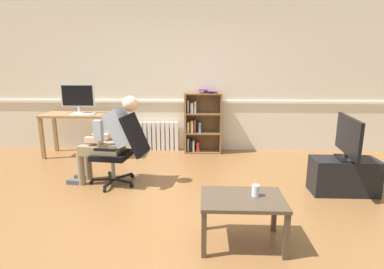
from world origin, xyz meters
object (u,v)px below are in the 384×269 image
(person_seated, at_px, (110,138))
(tv_screen, at_px, (348,137))
(computer_desk, at_px, (82,120))
(office_chair, at_px, (123,147))
(radiator, at_px, (156,136))
(tv_stand, at_px, (344,176))
(drinking_glass, at_px, (256,191))
(keyboard, at_px, (81,114))
(bookshelf, at_px, (201,123))
(coffee_table, at_px, (242,204))
(imac_monitor, at_px, (78,96))
(computer_mouse, at_px, (93,114))

(person_seated, height_order, tv_screen, person_seated)
(computer_desk, relative_size, office_chair, 1.36)
(tv_screen, bearing_deg, radiator, 60.96)
(radiator, relative_size, person_seated, 0.68)
(office_chair, relative_size, tv_stand, 1.22)
(drinking_glass, bearing_deg, computer_desk, 134.51)
(computer_desk, height_order, keyboard, keyboard)
(office_chair, bearing_deg, bookshelf, 154.82)
(radiator, bearing_deg, tv_screen, -35.42)
(bookshelf, xyz_separation_m, coffee_table, (0.41, -2.99, -0.16))
(tv_stand, height_order, drinking_glass, drinking_glass)
(drinking_glass, bearing_deg, radiator, 114.15)
(tv_screen, bearing_deg, imac_monitor, 74.70)
(computer_mouse, xyz_separation_m, office_chair, (0.81, -1.22, -0.25))
(computer_desk, height_order, person_seated, person_seated)
(keyboard, relative_size, bookshelf, 0.31)
(imac_monitor, xyz_separation_m, bookshelf, (2.17, 0.21, -0.50))
(keyboard, distance_m, computer_mouse, 0.22)
(bookshelf, distance_m, person_seated, 2.01)
(radiator, xyz_separation_m, tv_screen, (2.68, -1.90, 0.46))
(tv_stand, bearing_deg, imac_monitor, 158.31)
(computer_mouse, distance_m, radiator, 1.22)
(computer_desk, bearing_deg, person_seated, -55.91)
(computer_desk, height_order, office_chair, office_chair)
(computer_mouse, xyz_separation_m, tv_screen, (3.67, -1.39, -0.04))
(radiator, bearing_deg, computer_desk, -162.64)
(computer_mouse, relative_size, drinking_glass, 0.95)
(tv_stand, bearing_deg, bookshelf, 135.41)
(computer_mouse, relative_size, tv_stand, 0.12)
(office_chair, relative_size, tv_screen, 1.19)
(person_seated, relative_size, tv_screen, 1.48)
(office_chair, xyz_separation_m, coffee_table, (1.43, -1.37, -0.14))
(keyboard, height_order, tv_stand, keyboard)
(computer_desk, relative_size, computer_mouse, 13.27)
(radiator, distance_m, tv_screen, 3.31)
(keyboard, xyz_separation_m, tv_stand, (3.88, -1.37, -0.54))
(radiator, distance_m, person_seated, 1.78)
(computer_mouse, height_order, tv_screen, tv_screen)
(tv_stand, bearing_deg, radiator, 144.57)
(imac_monitor, height_order, tv_stand, imac_monitor)
(office_chair, bearing_deg, imac_monitor, -134.01)
(computer_desk, bearing_deg, bookshelf, 7.94)
(bookshelf, distance_m, office_chair, 1.92)
(person_seated, bearing_deg, keyboard, -136.99)
(imac_monitor, bearing_deg, drinking_glass, -45.50)
(office_chair, height_order, drinking_glass, office_chair)
(computer_desk, relative_size, keyboard, 3.63)
(radiator, distance_m, office_chair, 1.75)
(computer_desk, height_order, radiator, computer_desk)
(tv_screen, height_order, drinking_glass, tv_screen)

